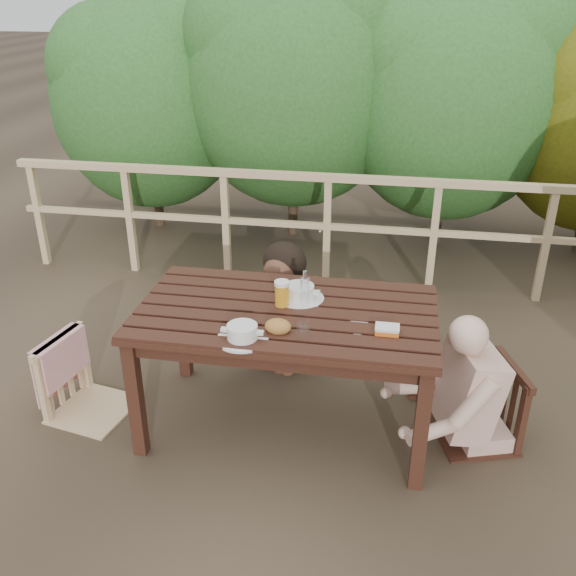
% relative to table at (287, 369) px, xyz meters
% --- Properties ---
extents(ground, '(60.00, 60.00, 0.00)m').
position_rel_table_xyz_m(ground, '(0.00, 0.00, -0.39)').
color(ground, '#4A3A2A').
rests_on(ground, ground).
extents(table, '(1.68, 0.94, 0.78)m').
position_rel_table_xyz_m(table, '(0.00, 0.00, 0.00)').
color(table, black).
rests_on(table, ground).
extents(chair_left, '(0.54, 0.54, 0.92)m').
position_rel_table_xyz_m(chair_left, '(-1.22, -0.10, 0.07)').
color(chair_left, tan).
rests_on(chair_left, ground).
extents(chair_far, '(0.60, 0.60, 0.97)m').
position_rel_table_xyz_m(chair_far, '(-0.09, 0.86, 0.10)').
color(chair_far, black).
rests_on(chair_far, ground).
extents(chair_right, '(0.56, 0.56, 0.90)m').
position_rel_table_xyz_m(chair_right, '(1.12, 0.07, 0.06)').
color(chair_right, black).
rests_on(chair_right, ground).
extents(woman, '(0.73, 0.81, 1.37)m').
position_rel_table_xyz_m(woman, '(-0.09, 0.88, 0.30)').
color(woman, black).
rests_on(woman, ground).
extents(diner_right, '(0.80, 0.72, 1.35)m').
position_rel_table_xyz_m(diner_right, '(1.15, 0.07, 0.29)').
color(diner_right, '#D1A08F').
rests_on(diner_right, ground).
extents(railing, '(5.60, 0.10, 1.01)m').
position_rel_table_xyz_m(railing, '(0.00, 2.00, 0.12)').
color(railing, tan).
rests_on(railing, ground).
extents(hedge_row, '(6.60, 1.60, 3.80)m').
position_rel_table_xyz_m(hedge_row, '(0.40, 3.20, 1.51)').
color(hedge_row, '#275321').
rests_on(hedge_row, ground).
extents(soup_near, '(0.27, 0.27, 0.09)m').
position_rel_table_xyz_m(soup_near, '(-0.17, -0.35, 0.43)').
color(soup_near, white).
rests_on(soup_near, table).
extents(soup_far, '(0.29, 0.29, 0.10)m').
position_rel_table_xyz_m(soup_far, '(0.05, 0.15, 0.44)').
color(soup_far, white).
rests_on(soup_far, table).
extents(bread_roll, '(0.14, 0.11, 0.08)m').
position_rel_table_xyz_m(bread_roll, '(-0.00, -0.25, 0.43)').
color(bread_roll, '#AB722D').
rests_on(bread_roll, table).
extents(beer_glass, '(0.09, 0.09, 0.16)m').
position_rel_table_xyz_m(beer_glass, '(-0.03, 0.05, 0.47)').
color(beer_glass, gold).
rests_on(beer_glass, table).
extents(bottle, '(0.05, 0.05, 0.22)m').
position_rel_table_xyz_m(bottle, '(0.09, 0.08, 0.50)').
color(bottle, white).
rests_on(bottle, table).
extents(tumbler, '(0.07, 0.07, 0.08)m').
position_rel_table_xyz_m(tumbler, '(0.14, -0.27, 0.43)').
color(tumbler, white).
rests_on(tumbler, table).
extents(butter_tub, '(0.13, 0.09, 0.05)m').
position_rel_table_xyz_m(butter_tub, '(0.57, -0.17, 0.42)').
color(butter_tub, silver).
rests_on(butter_tub, table).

